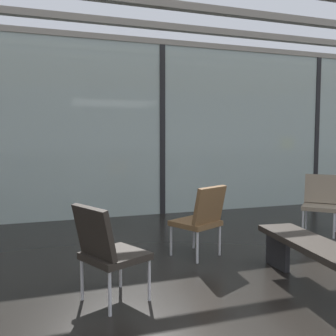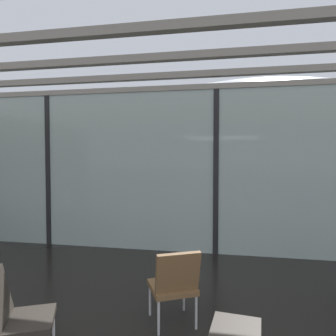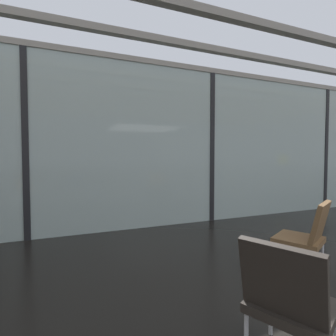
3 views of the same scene
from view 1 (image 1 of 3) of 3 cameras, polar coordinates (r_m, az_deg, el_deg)
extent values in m
cube|color=#A3B7B2|center=(7.07, -0.96, 5.68)|extent=(14.00, 0.08, 3.14)
cube|color=black|center=(7.07, -0.96, 5.68)|extent=(0.10, 0.12, 3.14)
cube|color=black|center=(8.79, 21.43, 5.15)|extent=(0.10, 0.12, 3.14)
cube|color=gray|center=(5.59, 5.41, 22.86)|extent=(13.72, 0.12, 0.10)
cube|color=gray|center=(6.42, 1.75, 20.43)|extent=(13.72, 0.12, 0.10)
cube|color=gray|center=(7.28, -0.98, 18.51)|extent=(13.72, 0.12, 0.10)
ellipsoid|color=silver|center=(11.53, -0.90, 8.12)|extent=(11.01, 4.29, 4.29)
sphere|color=black|center=(9.06, -15.79, 10.96)|extent=(0.28, 0.28, 0.28)
sphere|color=black|center=(9.15, -10.04, 10.99)|extent=(0.28, 0.28, 0.28)
sphere|color=black|center=(9.33, -4.47, 10.93)|extent=(0.28, 0.28, 0.28)
sphere|color=black|center=(9.59, 0.85, 10.77)|extent=(0.28, 0.28, 0.28)
sphere|color=black|center=(9.92, 5.84, 10.53)|extent=(0.28, 0.28, 0.28)
sphere|color=black|center=(10.32, 10.46, 10.25)|extent=(0.28, 0.28, 0.28)
cube|color=#28231E|center=(3.42, -7.99, -13.05)|extent=(0.64, 0.64, 0.06)
cube|color=#28231E|center=(3.23, -11.17, -9.52)|extent=(0.33, 0.49, 0.44)
cylinder|color=#BCBCC1|center=(3.46, -2.87, -16.58)|extent=(0.03, 0.03, 0.37)
cylinder|color=#BCBCC1|center=(3.76, -7.23, -14.82)|extent=(0.03, 0.03, 0.37)
cylinder|color=#BCBCC1|center=(3.22, -8.81, -18.30)|extent=(0.03, 0.03, 0.37)
cylinder|color=#BCBCC1|center=(3.54, -12.90, -16.15)|extent=(0.03, 0.03, 0.37)
cube|color=#7F705B|center=(6.09, 21.99, -5.52)|extent=(0.68, 0.68, 0.06)
cube|color=#7F705B|center=(6.26, 22.20, -2.94)|extent=(0.44, 0.44, 0.44)
cylinder|color=#BCBCC1|center=(5.94, 19.74, -7.81)|extent=(0.03, 0.03, 0.37)
cylinder|color=#BCBCC1|center=(5.91, 23.83, -8.00)|extent=(0.03, 0.03, 0.37)
cylinder|color=#BCBCC1|center=(6.35, 20.17, -7.03)|extent=(0.03, 0.03, 0.37)
cylinder|color=#BCBCC1|center=(6.32, 23.99, -7.20)|extent=(0.03, 0.03, 0.37)
cube|color=brown|center=(4.63, 4.18, -8.31)|extent=(0.64, 0.64, 0.06)
cube|color=brown|center=(4.45, 6.31, -5.58)|extent=(0.49, 0.34, 0.44)
cylinder|color=#BCBCC1|center=(4.97, 3.90, -9.97)|extent=(0.03, 0.03, 0.37)
cylinder|color=#BCBCC1|center=(4.67, 0.47, -10.91)|extent=(0.03, 0.03, 0.37)
cylinder|color=#BCBCC1|center=(4.72, 7.83, -10.80)|extent=(0.03, 0.03, 0.37)
cylinder|color=#BCBCC1|center=(4.40, 4.47, -11.90)|extent=(0.03, 0.03, 0.37)
cube|color=#28231E|center=(3.81, 21.27, -10.84)|extent=(0.56, 1.53, 0.06)
cube|color=#262628|center=(4.42, 16.26, -11.72)|extent=(0.06, 0.36, 0.41)
camera|label=2|loc=(2.52, 53.68, 13.12)|focal=33.06mm
camera|label=3|loc=(2.15, -39.05, 1.72)|focal=27.18mm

